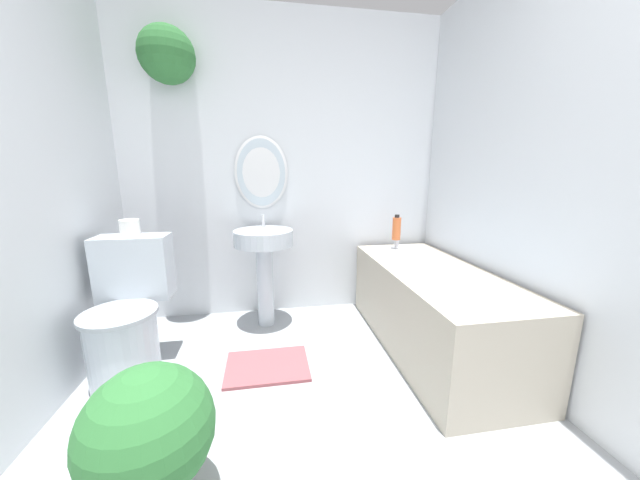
{
  "coord_description": "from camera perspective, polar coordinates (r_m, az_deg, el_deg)",
  "views": [
    {
      "loc": [
        -0.17,
        -0.25,
        1.19
      ],
      "look_at": [
        0.12,
        1.5,
        0.81
      ],
      "focal_mm": 18.0,
      "sensor_mm": 36.0,
      "label": 1
    }
  ],
  "objects": [
    {
      "name": "potted_plant",
      "position": [
        1.4,
        -28.11,
        -28.07
      ],
      "size": [
        0.44,
        0.44,
        0.55
      ],
      "color": "#9E6042",
      "rests_on": "ground_plane"
    },
    {
      "name": "bath_mat",
      "position": [
        2.15,
        -9.34,
        -21.25
      ],
      "size": [
        0.5,
        0.37,
        0.02
      ],
      "color": "#934C51",
      "rests_on": "ground_plane"
    },
    {
      "name": "wall_right",
      "position": [
        2.06,
        36.02,
        10.14
      ],
      "size": [
        0.06,
        2.53,
        2.4
      ],
      "color": "silver",
      "rests_on": "ground_plane"
    },
    {
      "name": "bathtub",
      "position": [
        2.34,
        19.32,
        -11.15
      ],
      "size": [
        0.63,
        1.49,
        0.64
      ],
      "color": "#B2A893",
      "rests_on": "ground_plane"
    },
    {
      "name": "wall_back",
      "position": [
        2.67,
        -8.44,
        14.31
      ],
      "size": [
        2.62,
        0.38,
        2.4
      ],
      "color": "silver",
      "rests_on": "ground_plane"
    },
    {
      "name": "shampoo_bottle",
      "position": [
        2.71,
        13.45,
        2.06
      ],
      "size": [
        0.07,
        0.07,
        0.21
      ],
      "color": "#DB6633",
      "rests_on": "bathtub"
    },
    {
      "name": "toilet",
      "position": [
        2.21,
        -30.97,
        -11.57
      ],
      "size": [
        0.42,
        0.58,
        0.81
      ],
      "color": "silver",
      "rests_on": "ground_plane"
    },
    {
      "name": "toilet_paper_roll",
      "position": [
        2.24,
        -30.73,
        1.88
      ],
      "size": [
        0.11,
        0.11,
        0.1
      ],
      "color": "white",
      "rests_on": "toilet"
    },
    {
      "name": "pedestal_sink",
      "position": [
        2.47,
        -9.91,
        -2.28
      ],
      "size": [
        0.44,
        0.44,
        0.86
      ],
      "color": "silver",
      "rests_on": "ground_plane"
    }
  ]
}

